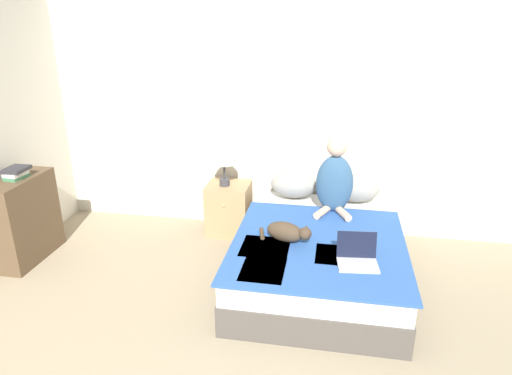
# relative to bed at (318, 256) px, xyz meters

# --- Properties ---
(wall_back) EXTENTS (5.97, 0.05, 2.55)m
(wall_back) POSITION_rel_bed_xyz_m (-0.50, 1.06, 1.05)
(wall_back) COLOR beige
(wall_back) RESTS_ON ground_plane
(bed) EXTENTS (1.45, 1.96, 0.46)m
(bed) POSITION_rel_bed_xyz_m (0.00, 0.00, 0.00)
(bed) COLOR #4C4742
(bed) RESTS_ON ground_plane
(pillow_near) EXTENTS (0.48, 0.30, 0.28)m
(pillow_near) POSITION_rel_bed_xyz_m (-0.32, 0.81, 0.37)
(pillow_near) COLOR gray
(pillow_near) RESTS_ON bed
(pillow_far) EXTENTS (0.48, 0.30, 0.28)m
(pillow_far) POSITION_rel_bed_xyz_m (0.32, 0.81, 0.37)
(pillow_far) COLOR gray
(pillow_far) RESTS_ON bed
(person_sitting) EXTENTS (0.36, 0.35, 0.75)m
(person_sitting) POSITION_rel_bed_xyz_m (0.10, 0.51, 0.55)
(person_sitting) COLOR #33567A
(person_sitting) RESTS_ON bed
(cat_tabby) EXTENTS (0.47, 0.28, 0.17)m
(cat_tabby) POSITION_rel_bed_xyz_m (-0.27, -0.21, 0.32)
(cat_tabby) COLOR #473828
(cat_tabby) RESTS_ON bed
(laptop_open) EXTENTS (0.33, 0.29, 0.22)m
(laptop_open) POSITION_rel_bed_xyz_m (0.31, -0.48, 0.28)
(laptop_open) COLOR #B7B7BC
(laptop_open) RESTS_ON bed
(nightstand) EXTENTS (0.45, 0.43, 0.56)m
(nightstand) POSITION_rel_bed_xyz_m (-1.01, 0.78, 0.06)
(nightstand) COLOR tan
(nightstand) RESTS_ON ground_plane
(table_lamp) EXTENTS (0.27, 0.27, 0.46)m
(table_lamp) POSITION_rel_bed_xyz_m (-1.04, 0.74, 0.67)
(table_lamp) COLOR #38383D
(table_lamp) RESTS_ON nightstand
(bookshelf) EXTENTS (0.28, 0.73, 0.84)m
(bookshelf) POSITION_rel_bed_xyz_m (-2.81, -0.13, 0.19)
(bookshelf) COLOR brown
(bookshelf) RESTS_ON ground_plane
(book_stack_top) EXTENTS (0.18, 0.23, 0.10)m
(book_stack_top) POSITION_rel_bed_xyz_m (-2.81, -0.13, 0.67)
(book_stack_top) COLOR #3D7A51
(book_stack_top) RESTS_ON bookshelf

